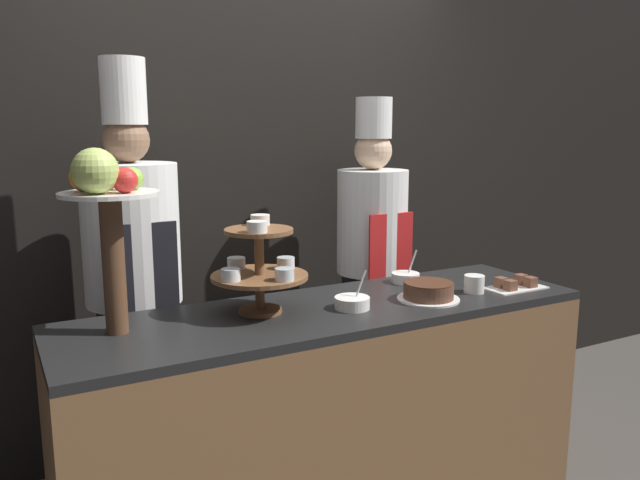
# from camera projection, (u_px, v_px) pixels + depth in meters

# --- Properties ---
(wall_back) EXTENTS (10.00, 0.06, 2.80)m
(wall_back) POSITION_uv_depth(u_px,v_px,m) (238.00, 176.00, 3.22)
(wall_back) COLOR black
(wall_back) RESTS_ON ground_plane
(buffet_counter) EXTENTS (2.11, 0.61, 0.95)m
(buffet_counter) POSITION_uv_depth(u_px,v_px,m) (332.00, 420.00, 2.53)
(buffet_counter) COLOR brown
(buffet_counter) RESTS_ON ground_plane
(tiered_stand) EXTENTS (0.37, 0.37, 0.36)m
(tiered_stand) POSITION_uv_depth(u_px,v_px,m) (259.00, 265.00, 2.33)
(tiered_stand) COLOR brown
(tiered_stand) RESTS_ON buffet_counter
(fruit_pedestal) EXTENTS (0.33, 0.33, 0.63)m
(fruit_pedestal) POSITION_uv_depth(u_px,v_px,m) (106.00, 203.00, 2.03)
(fruit_pedestal) COLOR brown
(fruit_pedestal) RESTS_ON buffet_counter
(cake_round) EXTENTS (0.25, 0.25, 0.07)m
(cake_round) POSITION_uv_depth(u_px,v_px,m) (428.00, 291.00, 2.53)
(cake_round) COLOR white
(cake_round) RESTS_ON buffet_counter
(cup_white) EXTENTS (0.09, 0.09, 0.07)m
(cup_white) POSITION_uv_depth(u_px,v_px,m) (474.00, 284.00, 2.65)
(cup_white) COLOR white
(cup_white) RESTS_ON buffet_counter
(cake_square_tray) EXTENTS (0.27, 0.14, 0.05)m
(cake_square_tray) POSITION_uv_depth(u_px,v_px,m) (516.00, 284.00, 2.71)
(cake_square_tray) COLOR white
(cake_square_tray) RESTS_ON buffet_counter
(serving_bowl_near) EXTENTS (0.14, 0.14, 0.15)m
(serving_bowl_near) POSITION_uv_depth(u_px,v_px,m) (352.00, 303.00, 2.41)
(serving_bowl_near) COLOR white
(serving_bowl_near) RESTS_ON buffet_counter
(serving_bowl_far) EXTENTS (0.13, 0.13, 0.15)m
(serving_bowl_far) POSITION_uv_depth(u_px,v_px,m) (406.00, 278.00, 2.82)
(serving_bowl_far) COLOR white
(serving_bowl_far) RESTS_ON buffet_counter
(chef_left) EXTENTS (0.40, 0.40, 1.92)m
(chef_left) POSITION_uv_depth(u_px,v_px,m) (134.00, 272.00, 2.66)
(chef_left) COLOR black
(chef_left) RESTS_ON ground_plane
(chef_center_left) EXTENTS (0.36, 0.36, 1.79)m
(chef_center_left) POSITION_uv_depth(u_px,v_px,m) (372.00, 254.00, 3.23)
(chef_center_left) COLOR #28282D
(chef_center_left) RESTS_ON ground_plane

